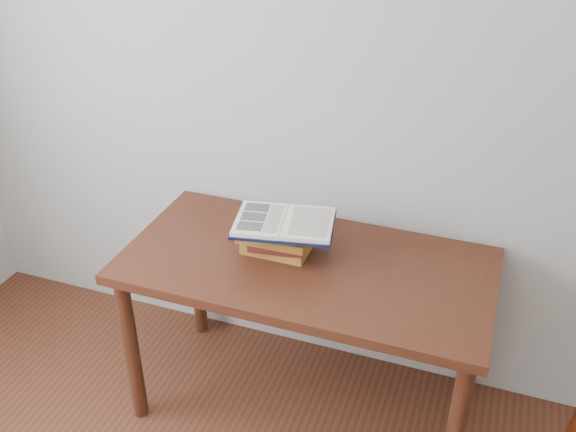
% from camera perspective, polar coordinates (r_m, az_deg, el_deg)
% --- Properties ---
extents(desk, '(1.37, 0.69, 0.73)m').
position_cam_1_polar(desk, '(2.44, 1.61, -5.97)').
color(desk, '#4F2513').
rests_on(desk, ground).
extents(book_stack, '(0.27, 0.18, 0.12)m').
position_cam_1_polar(book_stack, '(2.40, -1.03, -1.93)').
color(book_stack, '#B36528').
rests_on(book_stack, desk).
extents(open_book, '(0.41, 0.32, 0.03)m').
position_cam_1_polar(open_book, '(2.35, -0.32, -0.59)').
color(open_book, black).
rests_on(open_book, book_stack).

